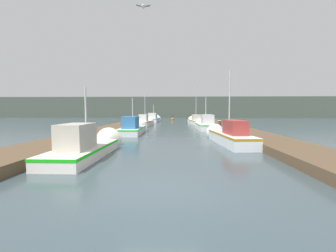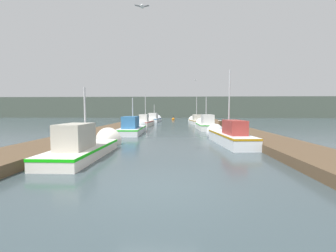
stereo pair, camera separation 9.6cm
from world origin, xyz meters
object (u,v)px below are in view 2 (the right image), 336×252
fishing_boat_2 (133,128)px  fishing_boat_3 (206,125)px  mooring_piling_0 (133,122)px  fishing_boat_5 (196,121)px  fishing_boat_6 (155,119)px  mooring_piling_1 (220,125)px  channel_buoy (173,119)px  fishing_boat_1 (228,135)px  seagull_lead (196,80)px  fishing_boat_4 (146,122)px  seagull_1 (142,6)px  fishing_boat_0 (89,145)px

fishing_boat_2 → fishing_boat_3: size_ratio=1.15×
fishing_boat_2 → mooring_piling_0: bearing=100.7°
fishing_boat_2 → fishing_boat_5: (6.57, 13.60, -0.03)m
fishing_boat_6 → mooring_piling_1: fishing_boat_6 is taller
mooring_piling_1 → channel_buoy: size_ratio=0.88×
fishing_boat_1 → seagull_lead: size_ratio=11.22×
mooring_piling_0 → channel_buoy: 19.26m
fishing_boat_3 → seagull_lead: seagull_lead is taller
fishing_boat_6 → fishing_boat_4: bearing=-85.8°
fishing_boat_4 → seagull_lead: 8.16m
fishing_boat_5 → seagull_lead: seagull_lead is taller
channel_buoy → fishing_boat_4: bearing=-101.3°
mooring_piling_0 → channel_buoy: mooring_piling_0 is taller
fishing_boat_6 → fishing_boat_2: bearing=-85.2°
fishing_boat_3 → mooring_piling_0: fishing_boat_3 is taller
fishing_boat_5 → seagull_1: seagull_1 is taller
fishing_boat_0 → fishing_boat_3: size_ratio=1.12×
mooring_piling_1 → channel_buoy: 22.43m
fishing_boat_5 → channel_buoy: 11.53m
mooring_piling_0 → fishing_boat_4: bearing=71.1°
mooring_piling_0 → fishing_boat_3: bearing=-11.8°
fishing_boat_0 → mooring_piling_1: (8.18, 12.21, 0.10)m
fishing_boat_2 → fishing_boat_6: fishing_boat_2 is taller
fishing_boat_3 → channel_buoy: size_ratio=4.76×
fishing_boat_5 → seagull_1: 25.23m
mooring_piling_0 → fishing_boat_5: bearing=45.1°
fishing_boat_4 → mooring_piling_1: fishing_boat_4 is taller
mooring_piling_0 → mooring_piling_1: 9.81m
fishing_boat_3 → seagull_1: seagull_1 is taller
fishing_boat_3 → fishing_boat_5: bearing=89.4°
channel_buoy → seagull_lead: seagull_lead is taller
channel_buoy → mooring_piling_1: bearing=-76.8°
mooring_piling_0 → seagull_lead: (7.31, 2.49, 5.04)m
fishing_boat_2 → fishing_boat_4: 8.91m
fishing_boat_0 → seagull_lead: bearing=71.1°
fishing_boat_3 → mooring_piling_1: size_ratio=5.44×
fishing_boat_5 → fishing_boat_0: bearing=-111.9°
fishing_boat_0 → fishing_boat_5: (6.68, 23.11, 0.02)m
fishing_boat_1 → fishing_boat_3: bearing=85.9°
mooring_piling_1 → channel_buoy: mooring_piling_1 is taller
fishing_boat_1 → mooring_piling_0: size_ratio=5.12×
fishing_boat_1 → seagull_lead: bearing=88.6°
fishing_boat_2 → seagull_lead: (6.06, 8.25, 5.21)m
fishing_boat_6 → mooring_piling_0: fishing_boat_6 is taller
fishing_boat_0 → fishing_boat_4: fishing_boat_4 is taller
fishing_boat_1 → fishing_boat_5: fishing_boat_1 is taller
fishing_boat_1 → channel_buoy: fishing_boat_1 is taller
mooring_piling_0 → mooring_piling_1: bearing=-18.1°
fishing_boat_1 → fishing_boat_2: bearing=135.7°
fishing_boat_1 → fishing_boat_4: (-7.17, 14.58, -0.03)m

